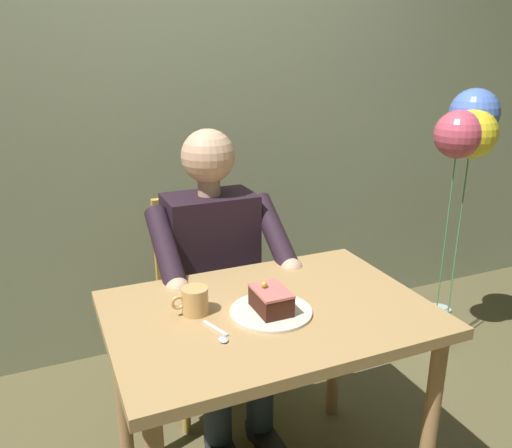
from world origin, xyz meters
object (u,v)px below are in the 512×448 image
Objects in this scene: dining_table at (269,336)px; chair at (205,290)px; dessert_spoon at (219,334)px; balloon_display at (466,146)px; cake_slice at (271,300)px; coffee_cup at (194,300)px; seated_person at (218,276)px.

chair reaches higher than dining_table.
dessert_spoon is 0.11× the size of balloon_display.
chair is (0.00, -0.67, -0.14)m from dining_table.
cake_slice is 0.23m from coffee_cup.
coffee_cup is 0.16m from dessert_spoon.
dessert_spoon is (0.20, 0.59, 0.10)m from seated_person.
balloon_display is at bearing -158.18° from dining_table.
balloon_display reaches higher than cake_slice.
dessert_spoon is (0.20, 0.09, 0.10)m from dining_table.
chair is 0.70m from coffee_cup.
seated_person is 0.91× the size of balloon_display.
coffee_cup is 0.82× the size of dessert_spoon.
seated_person is 0.51m from coffee_cup.
dining_table is 0.15m from cake_slice.
dining_table is at bearing -155.40° from dessert_spoon.
dining_table is at bearing 90.00° from chair.
chair reaches higher than coffee_cup.
dining_table is 0.74× the size of balloon_display.
seated_person is (0.00, 0.17, 0.14)m from chair.
dining_table is at bearing 90.00° from seated_person.
balloon_display reaches higher than chair.
cake_slice is at bearing 89.16° from seated_person.
cake_slice is 1.20× the size of coffee_cup.
cake_slice reaches higher than dining_table.
chair is 0.74× the size of seated_person.
dessert_spoon is at bearing 99.42° from coffee_cup.
dining_table is 0.82× the size of seated_person.
dining_table is at bearing 164.01° from coffee_cup.
dining_table is at bearing -105.34° from cake_slice.
chair is 6.50× the size of cake_slice.
seated_person is (0.00, -0.50, 0.01)m from dining_table.
balloon_display reaches higher than dessert_spoon.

